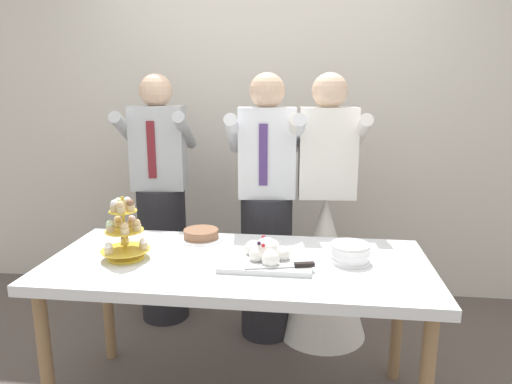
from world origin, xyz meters
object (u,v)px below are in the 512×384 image
cupcake_stand (124,232)px  person_bride (324,248)px  main_cake_tray (267,255)px  person_guest (161,214)px  person_groom (266,223)px  round_cake (201,235)px  dessert_table (238,275)px  plate_stack (350,253)px

cupcake_stand → person_bride: (0.96, 0.79, -0.33)m
main_cake_tray → person_bride: (0.29, 0.77, -0.23)m
person_guest → person_groom: bearing=-10.7°
cupcake_stand → round_cake: bearing=47.8°
main_cake_tray → person_groom: bearing=95.8°
dessert_table → person_bride: 0.88m
dessert_table → round_cake: bearing=131.0°
plate_stack → round_cake: bearing=162.9°
dessert_table → plate_stack: 0.54m
plate_stack → cupcake_stand: bearing=-175.6°
dessert_table → person_groom: size_ratio=1.08×
main_cake_tray → plate_stack: bearing=9.1°
cupcake_stand → round_cake: 0.45m
cupcake_stand → person_bride: bearing=39.5°
plate_stack → person_bride: size_ratio=0.11×
cupcake_stand → round_cake: (0.29, 0.32, -0.11)m
person_bride → dessert_table: bearing=-119.7°
cupcake_stand → person_groom: bearing=51.6°
person_groom → cupcake_stand: bearing=-128.4°
cupcake_stand → person_guest: bearing=97.7°
dessert_table → plate_stack: size_ratio=9.56×
round_cake → person_groom: 0.54m
plate_stack → person_groom: bearing=124.3°
person_groom → person_bride: same height
round_cake → person_bride: person_bride is taller
main_cake_tray → person_guest: 1.18m
plate_stack → person_bride: (-0.10, 0.71, -0.24)m
person_groom → person_bride: size_ratio=1.00×
cupcake_stand → round_cake: size_ratio=1.27×
main_cake_tray → person_guest: person_guest is taller
cupcake_stand → person_guest: 0.92m
main_cake_tray → plate_stack: main_cake_tray is taller
dessert_table → round_cake: size_ratio=7.50×
person_bride → person_guest: same height
round_cake → person_guest: bearing=125.6°
main_cake_tray → round_cake: (-0.38, 0.30, -0.01)m
round_cake → person_groom: bearing=54.7°
person_guest → plate_stack: bearing=-34.5°
round_cake → plate_stack: bearing=-17.1°
dessert_table → person_bride: (0.43, 0.75, -0.12)m
dessert_table → round_cake: round_cake is taller
dessert_table → person_bride: size_ratio=1.08×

